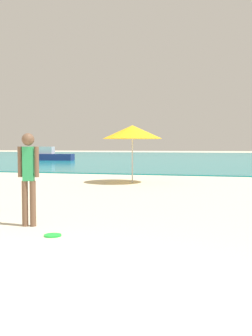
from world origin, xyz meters
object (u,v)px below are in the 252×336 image
(person_standing, at_px, (29,174))
(beach_umbrella, at_px, (132,132))
(frisbee, at_px, (53,235))
(boat_near, at_px, (52,156))

(person_standing, bearing_deg, beach_umbrella, 80.17)
(beach_umbrella, bearing_deg, frisbee, -84.61)
(frisbee, height_order, beach_umbrella, beach_umbrella)
(boat_near, relative_size, beach_umbrella, 1.68)
(beach_umbrella, bearing_deg, person_standing, -89.27)
(boat_near, xyz_separation_m, beach_umbrella, (12.22, -18.59, 1.45))
(frisbee, relative_size, beach_umbrella, 0.12)
(person_standing, height_order, boat_near, person_standing)
(frisbee, bearing_deg, person_standing, 141.04)
(frisbee, height_order, boat_near, boat_near)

